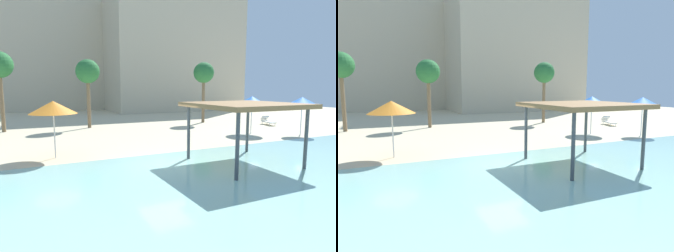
# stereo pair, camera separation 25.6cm
# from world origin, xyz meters

# --- Properties ---
(ground_plane) EXTENTS (80.00, 80.00, 0.00)m
(ground_plane) POSITION_xyz_m (0.00, 0.00, 0.00)
(ground_plane) COLOR beige
(lagoon_water) EXTENTS (44.00, 13.50, 0.04)m
(lagoon_water) POSITION_xyz_m (0.00, -5.25, 0.02)
(lagoon_water) COLOR #99D1C6
(lagoon_water) RESTS_ON ground
(shade_pavilion) EXTENTS (4.07, 4.07, 2.60)m
(shade_pavilion) POSITION_xyz_m (2.57, -1.60, 2.43)
(shade_pavilion) COLOR #42474C
(shade_pavilion) RESTS_ON ground
(beach_umbrella_blue_0) EXTENTS (2.37, 2.37, 2.65)m
(beach_umbrella_blue_0) POSITION_xyz_m (8.55, 4.62, 2.32)
(beach_umbrella_blue_0) COLOR silver
(beach_umbrella_blue_0) RESTS_ON ground
(beach_umbrella_orange_2) EXTENTS (2.11, 2.11, 2.63)m
(beach_umbrella_orange_2) POSITION_xyz_m (-4.54, 2.92, 2.34)
(beach_umbrella_orange_2) COLOR silver
(beach_umbrella_orange_2) RESTS_ON ground
(beach_umbrella_blue_3) EXTENTS (1.92, 1.92, 2.61)m
(beach_umbrella_blue_3) POSITION_xyz_m (11.20, 2.65, 2.34)
(beach_umbrella_blue_3) COLOR silver
(beach_umbrella_blue_3) RESTS_ON ground
(lounge_chair_2) EXTENTS (1.18, 1.99, 0.74)m
(lounge_chair_2) POSITION_xyz_m (13.37, 7.89, 0.33)
(lounge_chair_2) COLOR white
(lounge_chair_2) RESTS_ON ground
(palm_tree_1) EXTENTS (1.90, 1.90, 5.49)m
(palm_tree_1) POSITION_xyz_m (-1.31, 12.60, 4.43)
(palm_tree_1) COLOR brown
(palm_tree_1) RESTS_ON ground
(palm_tree_2) EXTENTS (1.90, 1.90, 5.59)m
(palm_tree_2) POSITION_xyz_m (9.06, 11.75, 4.53)
(palm_tree_2) COLOR brown
(palm_tree_2) RESTS_ON ground
(palm_tree_3) EXTENTS (1.90, 1.90, 5.83)m
(palm_tree_3) POSITION_xyz_m (-7.43, 12.99, 4.76)
(palm_tree_3) COLOR brown
(palm_tree_3) RESTS_ON ground
(hotel_block_0) EXTENTS (21.13, 9.48, 20.76)m
(hotel_block_0) POSITION_xyz_m (-3.05, 36.41, 10.38)
(hotel_block_0) COLOR beige
(hotel_block_0) RESTS_ON ground
(hotel_block_1) EXTENTS (19.06, 11.20, 15.98)m
(hotel_block_1) POSITION_xyz_m (13.76, 28.33, 7.99)
(hotel_block_1) COLOR beige
(hotel_block_1) RESTS_ON ground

